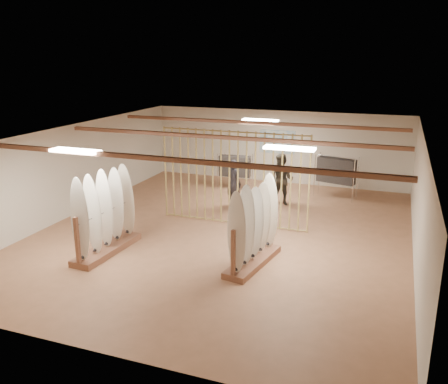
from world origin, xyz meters
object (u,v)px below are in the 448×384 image
(clothing_rack_a, at_px, (235,166))
(shopper_a, at_px, (234,180))
(rack_left, at_px, (106,225))
(clothing_rack_b, at_px, (336,171))
(rack_right, at_px, (253,238))
(shopper_b, at_px, (282,176))

(clothing_rack_a, xyz_separation_m, shopper_a, (0.64, -1.98, 0.01))
(rack_left, bearing_deg, clothing_rack_b, 57.66)
(rack_right, height_order, shopper_b, rack_right)
(rack_left, height_order, clothing_rack_b, rack_left)
(shopper_a, bearing_deg, clothing_rack_b, -122.20)
(clothing_rack_a, height_order, shopper_a, shopper_a)
(shopper_b, bearing_deg, shopper_a, -144.91)
(shopper_a, bearing_deg, rack_right, 138.28)
(clothing_rack_a, bearing_deg, shopper_a, -74.99)
(clothing_rack_a, distance_m, shopper_a, 2.08)
(clothing_rack_b, distance_m, shopper_a, 3.68)
(rack_right, distance_m, clothing_rack_b, 6.36)
(rack_left, xyz_separation_m, clothing_rack_b, (4.80, 6.83, 0.26))
(shopper_a, distance_m, shopper_b, 1.61)
(shopper_a, xyz_separation_m, shopper_b, (1.44, 0.72, 0.08))
(rack_right, height_order, shopper_a, rack_right)
(rack_left, bearing_deg, shopper_a, 72.39)
(clothing_rack_b, relative_size, shopper_b, 0.78)
(clothing_rack_b, bearing_deg, rack_left, -109.91)
(rack_left, xyz_separation_m, shopper_a, (1.76, 4.75, 0.16))
(rack_right, distance_m, shopper_a, 4.60)
(shopper_a, height_order, shopper_b, shopper_b)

